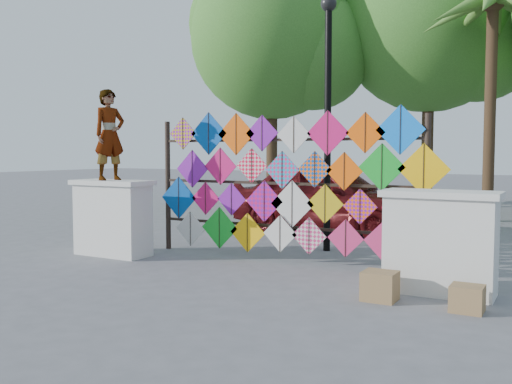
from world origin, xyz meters
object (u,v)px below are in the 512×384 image
lamppost (328,98)px  vendor_woman (110,135)px  sedan (329,198)px  kite_rack (284,185)px

lamppost → vendor_woman: bearing=-144.1°
sedan → lamppost: lamppost is taller
sedan → kite_rack: bearing=-164.3°
kite_rack → lamppost: lamppost is taller
kite_rack → sedan: (-0.67, 3.52, -0.48)m
vendor_woman → lamppost: size_ratio=0.34×
vendor_woman → sedan: vendor_woman is taller
vendor_woman → sedan: 5.11m
kite_rack → vendor_woman: 3.08m
vendor_woman → sedan: bearing=-10.4°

